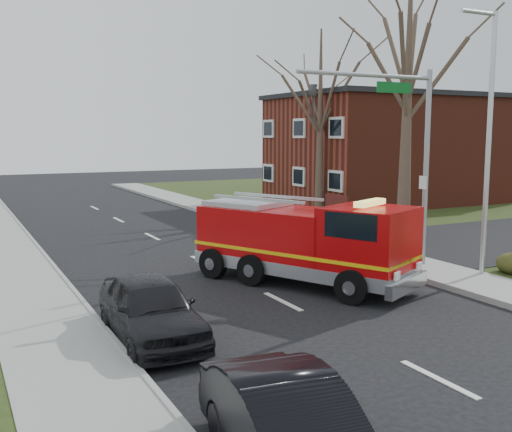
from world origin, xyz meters
name	(u,v)px	position (x,y,z in m)	size (l,w,h in m)	color
ground	(283,302)	(0.00, 0.00, 0.00)	(120.00, 120.00, 0.00)	black
sidewalk_right	(448,275)	(6.20, 0.00, 0.07)	(2.40, 80.00, 0.15)	gray
sidewalk_left	(51,333)	(-6.20, 0.00, 0.07)	(2.40, 80.00, 0.15)	gray
brick_building	(394,149)	(19.00, 18.00, 3.66)	(15.40, 10.40, 7.25)	maroon
health_center_sign	(337,204)	(10.50, 12.50, 0.88)	(0.12, 2.00, 1.40)	#481411
bare_tree_near	(408,68)	(9.50, 6.00, 7.41)	(6.00, 6.00, 12.00)	#3E3225
bare_tree_far	(320,101)	(11.00, 15.00, 6.49)	(5.25, 5.25, 10.50)	#3E3225
traffic_signal_mast	(398,132)	(5.21, 1.50, 4.71)	(5.29, 0.18, 6.80)	gray
streetlight_pole	(488,137)	(7.14, -0.50, 4.55)	(1.48, 0.16, 8.40)	#B7BABF
fire_engine	(305,244)	(1.63, 1.46, 1.26)	(5.09, 7.25, 2.78)	#AC0709
parked_car_maroon	(151,308)	(-4.20, -1.33, 0.74)	(1.74, 4.33, 1.48)	black
parked_car_gray	(292,431)	(-4.20, -7.59, 0.70)	(1.47, 4.22, 1.39)	black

